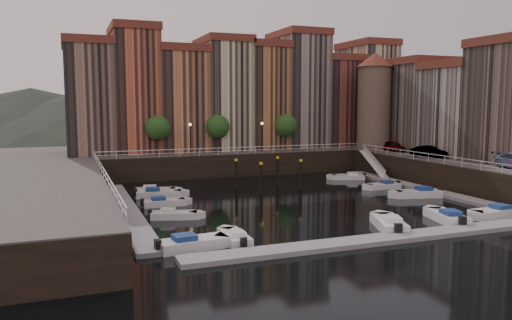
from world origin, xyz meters
name	(u,v)px	position (x,y,z in m)	size (l,w,h in m)	color
ground	(287,198)	(0.00, 0.00, 0.00)	(200.00, 200.00, 0.00)	black
quay_far	(216,158)	(0.00, 26.00, 1.50)	(80.00, 20.00, 3.00)	black
quay_right	(509,173)	(28.00, -2.00, 1.50)	(20.00, 36.00, 3.00)	black
dock_left	(127,211)	(-16.20, -1.00, 0.17)	(2.00, 28.00, 0.35)	gray
dock_right	(422,189)	(16.20, -1.00, 0.17)	(2.00, 28.00, 0.35)	gray
dock_near	(386,239)	(0.00, -17.00, 0.17)	(30.00, 2.00, 0.35)	gray
mountains	(144,109)	(1.72, 110.00, 7.92)	(145.00, 100.00, 18.00)	#2D382D
far_terrace	(242,95)	(3.31, 23.50, 10.95)	(48.70, 10.30, 17.50)	#866855
right_terrace	(466,105)	(26.50, 3.80, 9.56)	(9.30, 24.30, 14.00)	#706654
corner_tower	(374,100)	(20.00, 14.50, 10.19)	(5.20, 5.20, 13.80)	#6B5B4C
promenade_trees	(222,127)	(-1.33, 18.20, 6.58)	(21.20, 3.20, 5.20)	black
street_lamps	(227,132)	(-1.00, 17.20, 5.90)	(10.36, 0.36, 4.18)	black
railings	(269,157)	(0.00, 4.88, 3.79)	(36.08, 34.04, 0.52)	white
gangway	(373,162)	(17.10, 10.00, 1.92)	(2.78, 8.32, 3.73)	white
mooring_pilings	(269,175)	(0.26, 5.58, 1.65)	(6.99, 4.98, 3.78)	black
boat_left_0	(192,244)	(-13.40, -14.01, 0.39)	(5.11, 2.36, 1.15)	white
boat_left_1	(173,215)	(-12.79, -4.72, 0.32)	(4.19, 2.53, 0.94)	white
boat_left_2	(163,203)	(-12.62, 0.83, 0.32)	(4.21, 1.59, 0.96)	white
boat_left_3	(158,194)	(-12.33, 5.39, 0.37)	(4.96, 2.57, 1.11)	white
boat_left_4	(154,191)	(-12.38, 7.41, 0.35)	(4.61, 2.61, 1.03)	white
boat_right_0	(496,213)	(13.38, -13.99, 0.38)	(4.91, 1.97, 1.12)	white
boat_right_2	(419,193)	(13.19, -4.18, 0.39)	(5.16, 2.87, 1.16)	white
boat_right_3	(384,186)	(12.78, 1.46, 0.33)	(4.27, 1.57, 0.98)	white
boat_right_4	(349,177)	(12.78, 8.99, 0.33)	(4.35, 2.91, 0.98)	white
boat_near_0	(235,237)	(-10.13, -13.37, 0.32)	(1.59, 4.19, 0.96)	white
boat_near_2	(389,224)	(2.33, -14.13, 0.40)	(3.49, 5.29, 1.19)	white
boat_near_3	(447,217)	(8.22, -13.89, 0.39)	(2.94, 5.22, 1.17)	white
car_a	(393,147)	(20.95, 11.02, 3.75)	(1.76, 4.39, 1.49)	gray
car_b	(429,153)	(20.36, 3.08, 3.73)	(1.54, 4.41, 1.45)	gray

